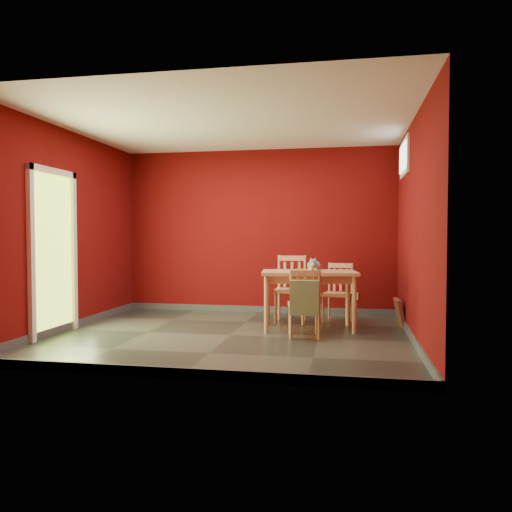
% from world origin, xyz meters
% --- Properties ---
extents(ground, '(4.50, 4.50, 0.00)m').
position_xyz_m(ground, '(0.00, 0.00, 0.00)').
color(ground, '#2D342D').
rests_on(ground, ground).
extents(room_shell, '(4.50, 4.50, 4.50)m').
position_xyz_m(room_shell, '(0.00, 0.00, 0.05)').
color(room_shell, '#5B0909').
rests_on(room_shell, ground).
extents(doorway, '(0.06, 1.01, 2.13)m').
position_xyz_m(doorway, '(-2.23, -0.40, 1.12)').
color(doorway, '#B7D838').
rests_on(doorway, ground).
extents(window, '(0.05, 0.90, 0.50)m').
position_xyz_m(window, '(2.23, 1.00, 2.35)').
color(window, white).
rests_on(window, room_shell).
extents(outlet_plate, '(0.08, 0.02, 0.12)m').
position_xyz_m(outlet_plate, '(1.60, 1.99, 0.30)').
color(outlet_plate, silver).
rests_on(outlet_plate, room_shell).
extents(dining_table, '(1.36, 0.90, 0.79)m').
position_xyz_m(dining_table, '(0.95, 0.61, 0.70)').
color(dining_table, tan).
rests_on(dining_table, ground).
extents(table_runner, '(0.43, 0.75, 0.36)m').
position_xyz_m(table_runner, '(0.95, 0.49, 0.74)').
color(table_runner, '#9D5728').
rests_on(table_runner, dining_table).
extents(chair_far_left, '(0.46, 0.46, 0.98)m').
position_xyz_m(chair_far_left, '(0.65, 1.16, 0.50)').
color(chair_far_left, tan).
rests_on(chair_far_left, ground).
extents(chair_far_right, '(0.49, 0.49, 0.87)m').
position_xyz_m(chair_far_right, '(1.34, 1.26, 0.44)').
color(chair_far_right, tan).
rests_on(chair_far_right, ground).
extents(chair_near, '(0.46, 0.46, 0.86)m').
position_xyz_m(chair_near, '(0.94, 0.03, 0.44)').
color(chair_near, tan).
rests_on(chair_near, ground).
extents(tote_bag, '(0.35, 0.20, 0.49)m').
position_xyz_m(tote_bag, '(0.96, -0.18, 0.53)').
color(tote_bag, '#708756').
rests_on(tote_bag, chair_near).
extents(cat, '(0.26, 0.42, 0.20)m').
position_xyz_m(cat, '(1.02, 0.68, 0.89)').
color(cat, slate).
rests_on(cat, table_runner).
extents(picture_frame, '(0.16, 0.40, 0.40)m').
position_xyz_m(picture_frame, '(2.19, 1.00, 0.20)').
color(picture_frame, brown).
rests_on(picture_frame, ground).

